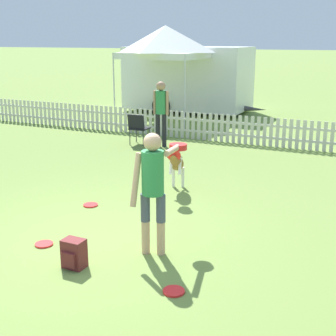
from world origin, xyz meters
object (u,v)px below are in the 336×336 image
Objects in this scene: leaping_dog at (176,163)px; frisbee_midfield at (44,244)px; handler_person at (154,179)px; equipment_trailer at (188,78)px; frisbee_near_handler at (91,205)px; spectator_standing at (161,107)px; folding_chair_blue_left at (138,126)px; canopy_tent_main at (165,42)px; backpack_on_grass at (74,254)px; frisbee_near_dog at (174,291)px.

leaping_dog is 4.26× the size of frisbee_midfield.
frisbee_midfield is (-0.67, -2.84, -0.54)m from leaping_dog.
equipment_trailer is at bearing 93.23° from handler_person.
leaping_dog is 4.26× the size of frisbee_near_handler.
frisbee_near_handler is 0.15× the size of spectator_standing.
handler_person is 6.55× the size of frisbee_midfield.
canopy_tent_main is at bearing -78.30° from folding_chair_blue_left.
frisbee_near_handler is 2.20m from backpack_on_grass.
leaping_dog is at bearing 90.27° from handler_person.
canopy_tent_main is at bearing -80.70° from leaping_dog.
backpack_on_grass is 12.88m from equipment_trailer.
folding_chair_blue_left is (-3.34, 5.56, -0.51)m from handler_person.
backpack_on_grass is 11.00m from canopy_tent_main.
folding_chair_blue_left is 0.83m from spectator_standing.
frisbee_midfield is at bearing -76.58° from equipment_trailer.
equipment_trailer reaches higher than backpack_on_grass.
canopy_tent_main reaches higher than backpack_on_grass.
frisbee_midfield is at bearing -78.33° from frisbee_near_handler.
handler_person reaches higher than backpack_on_grass.
frisbee_midfield is at bearing 104.01° from folding_chair_blue_left.
frisbee_near_handler is 8.95m from canopy_tent_main.
handler_person is 12.30m from equipment_trailer.
handler_person reaches higher than frisbee_near_handler.
canopy_tent_main is (-3.65, 10.09, 2.41)m from backpack_on_grass.
leaping_dog is at bearing 125.40° from folding_chair_blue_left.
folding_chair_blue_left is at bearing -80.04° from equipment_trailer.
folding_chair_blue_left is 0.49× the size of spectator_standing.
folding_chair_blue_left is at bearing -69.19° from leaping_dog.
frisbee_midfield is at bearing 96.87° from spectator_standing.
backpack_on_grass is at bearing 109.20° from folding_chair_blue_left.
backpack_on_grass is at bearing 73.67° from leaping_dog.
backpack_on_grass is 6.90m from folding_chair_blue_left.
frisbee_midfield is 0.67× the size of backpack_on_grass.
backpack_on_grass is at bearing -24.47° from frisbee_midfield.
spectator_standing is at bearing 107.39° from backpack_on_grass.
frisbee_near_handler is 1.60m from frisbee_midfield.
leaping_dog reaches higher than backpack_on_grass.
frisbee_midfield is 0.30× the size of folding_chair_blue_left.
leaping_dog is 1.70m from frisbee_near_handler.
leaping_dog is at bearing 91.67° from backpack_on_grass.
canopy_tent_main reaches higher than handler_person.
spectator_standing is (-1.25, 6.09, 1.00)m from frisbee_midfield.
frisbee_midfield is at bearing 170.51° from frisbee_near_dog.
leaping_dog is at bearing -62.70° from canopy_tent_main.
handler_person is 10.37m from canopy_tent_main.
spectator_standing reaches higher than folding_chair_blue_left.
frisbee_near_dog is at bearing 112.76° from spectator_standing.
spectator_standing is (-2.71, 5.63, 0.02)m from handler_person.
canopy_tent_main is (-4.35, 9.28, 1.60)m from handler_person.
canopy_tent_main reaches higher than leaping_dog.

